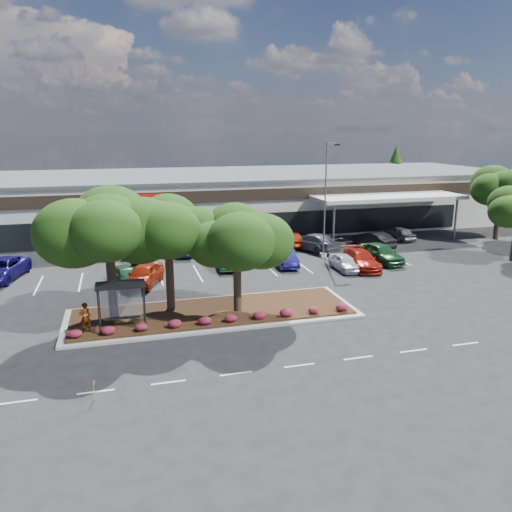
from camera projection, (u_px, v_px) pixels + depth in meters
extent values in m
plane|color=black|center=(261.00, 336.00, 28.14)|extent=(160.00, 160.00, 0.00)
cube|color=silver|center=(183.00, 201.00, 59.17)|extent=(80.00, 20.00, 6.00)
cube|color=#4A4A4C|center=(182.00, 175.00, 58.41)|extent=(80.40, 20.40, 0.30)
cube|color=black|center=(195.00, 197.00, 49.34)|extent=(80.00, 0.25, 1.20)
cube|color=black|center=(196.00, 229.00, 50.13)|extent=(60.00, 0.18, 2.60)
cube|color=#B9180D|center=(133.00, 199.00, 47.73)|extent=(6.00, 0.12, 1.00)
cube|color=silver|center=(388.00, 197.00, 52.28)|extent=(16.00, 5.00, 0.40)
cylinder|color=slate|center=(334.00, 225.00, 49.18)|extent=(0.24, 0.24, 4.20)
cylinder|color=slate|center=(456.00, 219.00, 52.78)|extent=(0.24, 0.24, 4.20)
cube|color=#ADADA8|center=(213.00, 313.00, 31.35)|extent=(18.00, 6.00, 0.15)
cube|color=#422815|center=(213.00, 312.00, 31.32)|extent=(17.20, 5.20, 0.12)
cube|color=silver|center=(18.00, 402.00, 21.32)|extent=(1.60, 0.12, 0.01)
cube|color=silver|center=(96.00, 392.00, 22.14)|extent=(1.60, 0.12, 0.01)
cube|color=silver|center=(169.00, 382.00, 22.97)|extent=(1.60, 0.12, 0.01)
cube|color=silver|center=(236.00, 374.00, 23.79)|extent=(1.60, 0.12, 0.01)
cube|color=silver|center=(299.00, 365.00, 24.61)|extent=(1.60, 0.12, 0.01)
cube|color=silver|center=(358.00, 358.00, 25.43)|extent=(1.60, 0.12, 0.01)
cube|color=silver|center=(414.00, 351.00, 26.25)|extent=(1.60, 0.12, 0.01)
cube|color=silver|center=(465.00, 344.00, 27.08)|extent=(1.60, 0.12, 0.01)
cube|color=silver|center=(39.00, 285.00, 37.29)|extent=(0.12, 5.00, 0.01)
cube|color=silver|center=(81.00, 282.00, 38.06)|extent=(0.12, 5.00, 0.01)
cube|color=silver|center=(121.00, 279.00, 38.83)|extent=(0.12, 5.00, 0.01)
cube|color=silver|center=(160.00, 276.00, 39.60)|extent=(0.12, 5.00, 0.01)
cube|color=silver|center=(198.00, 273.00, 40.37)|extent=(0.12, 5.00, 0.01)
cube|color=silver|center=(234.00, 270.00, 41.14)|extent=(0.12, 5.00, 0.01)
cube|color=silver|center=(269.00, 268.00, 41.91)|extent=(0.12, 5.00, 0.01)
cube|color=silver|center=(302.00, 265.00, 42.68)|extent=(0.12, 5.00, 0.01)
cube|color=silver|center=(334.00, 263.00, 43.45)|extent=(0.12, 5.00, 0.01)
cube|color=silver|center=(366.00, 261.00, 44.22)|extent=(0.12, 5.00, 0.01)
cube|color=silver|center=(396.00, 258.00, 44.99)|extent=(0.12, 5.00, 0.01)
cylinder|color=black|center=(99.00, 305.00, 28.75)|extent=(0.08, 0.08, 2.50)
cylinder|color=black|center=(144.00, 301.00, 29.39)|extent=(0.08, 0.08, 2.50)
cylinder|color=black|center=(99.00, 312.00, 27.53)|extent=(0.08, 0.08, 2.50)
cylinder|color=black|center=(145.00, 308.00, 28.17)|extent=(0.08, 0.08, 2.50)
cube|color=black|center=(120.00, 285.00, 28.14)|extent=(2.75, 1.55, 0.10)
cube|color=silver|center=(122.00, 301.00, 29.04)|extent=(2.30, 0.03, 2.00)
cube|color=black|center=(123.00, 318.00, 28.89)|extent=(2.00, 0.35, 0.06)
cone|color=#1A370F|center=(395.00, 175.00, 76.88)|extent=(3.96, 3.96, 9.00)
imported|color=#594C47|center=(85.00, 317.00, 27.88)|extent=(0.73, 0.60, 1.71)
cube|color=#ADADA8|center=(323.00, 255.00, 45.36)|extent=(0.50, 0.50, 0.40)
cylinder|color=slate|center=(325.00, 199.00, 44.09)|extent=(0.14, 0.14, 9.85)
cube|color=slate|center=(332.00, 144.00, 43.07)|extent=(0.92, 0.32, 0.14)
cube|color=black|center=(337.00, 144.00, 43.27)|extent=(0.48, 0.35, 0.18)
cube|color=tan|center=(94.00, 390.00, 21.39)|extent=(0.03, 0.03, 0.89)
cube|color=#F74197|center=(94.00, 382.00, 21.31)|extent=(0.02, 0.14, 0.18)
imported|color=#120C56|center=(0.00, 270.00, 38.45)|extent=(4.07, 6.37, 1.64)
imported|color=#1C4927|center=(125.00, 275.00, 37.36)|extent=(2.75, 4.41, 1.40)
imported|color=maroon|center=(144.00, 274.00, 37.18)|extent=(3.65, 5.10, 1.61)
imported|color=#175724|center=(227.00, 258.00, 41.98)|extent=(2.16, 5.00, 1.60)
imported|color=#141158|center=(285.00, 257.00, 42.57)|extent=(2.04, 4.68, 1.50)
imported|color=silver|center=(344.00, 262.00, 41.13)|extent=(1.63, 3.92, 1.33)
imported|color=maroon|center=(361.00, 260.00, 41.63)|extent=(2.64, 5.33, 1.49)
imported|color=#1A4B25|center=(381.00, 253.00, 43.51)|extent=(2.52, 5.12, 1.68)
imported|color=#215220|center=(144.00, 252.00, 44.26)|extent=(2.68, 4.94, 1.54)
imported|color=navy|center=(186.00, 247.00, 46.19)|extent=(2.60, 4.64, 1.45)
imported|color=#5A5B62|center=(203.00, 242.00, 47.58)|extent=(3.36, 5.33, 1.66)
imported|color=#1D561F|center=(241.00, 245.00, 47.11)|extent=(1.62, 4.10, 1.33)
imported|color=#53555B|center=(314.00, 242.00, 47.76)|extent=(4.32, 6.16, 1.66)
imported|color=#661303|center=(289.00, 240.00, 49.35)|extent=(1.59, 4.33, 1.42)
imported|color=black|center=(374.00, 240.00, 49.01)|extent=(2.71, 5.03, 1.57)
imported|color=slate|center=(399.00, 233.00, 52.46)|extent=(2.00, 4.28, 1.42)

